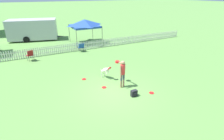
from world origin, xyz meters
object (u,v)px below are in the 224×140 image
at_px(leaping_dog, 105,70).
at_px(backpack_on_grass, 134,93).
at_px(handler_person, 122,70).
at_px(frisbee_near_dog, 152,93).
at_px(frisbee_near_handler, 84,79).
at_px(folding_chair_blue_left, 81,47).
at_px(folding_chair_center, 30,55).
at_px(equipment_trailer, 33,29).
at_px(frisbee_midfield, 104,87).
at_px(canopy_tent_main, 85,23).

bearing_deg(leaping_dog, backpack_on_grass, 84.61).
xyz_separation_m(handler_person, leaping_dog, (-0.39, 1.42, -0.48)).
bearing_deg(frisbee_near_dog, backpack_on_grass, 169.57).
bearing_deg(frisbee_near_dog, frisbee_near_handler, 129.87).
bearing_deg(handler_person, frisbee_near_dog, -67.33).
xyz_separation_m(frisbee_near_dog, backpack_on_grass, (-1.04, 0.19, 0.16)).
xyz_separation_m(folding_chair_blue_left, folding_chair_center, (-4.43, -0.47, 0.07)).
distance_m(leaping_dog, equipment_trailer, 13.44).
bearing_deg(leaping_dog, frisbee_midfield, 45.97).
bearing_deg(folding_chair_center, frisbee_midfield, 98.45).
bearing_deg(handler_person, canopy_tent_main, 67.69).
distance_m(handler_person, equipment_trailer, 14.90).
xyz_separation_m(frisbee_midfield, folding_chair_blue_left, (1.00, 7.19, 0.47)).
height_order(leaping_dog, backpack_on_grass, leaping_dog).
height_order(frisbee_near_dog, equipment_trailer, equipment_trailer).
distance_m(frisbee_near_handler, equipment_trailer, 12.77).
xyz_separation_m(frisbee_near_dog, folding_chair_blue_left, (-1.08, 8.95, 0.47)).
bearing_deg(canopy_tent_main, folding_chair_center, -150.62).
bearing_deg(frisbee_near_dog, equipment_trailer, 105.99).
bearing_deg(leaping_dog, frisbee_near_dog, 102.75).
height_order(handler_person, equipment_trailer, equipment_trailer).
height_order(handler_person, folding_chair_blue_left, handler_person).
bearing_deg(backpack_on_grass, equipment_trailer, 102.62).
xyz_separation_m(frisbee_near_handler, canopy_tent_main, (3.11, 8.45, 2.12)).
xyz_separation_m(leaping_dog, frisbee_near_dog, (1.47, -2.85, -0.54)).
xyz_separation_m(leaping_dog, frisbee_near_handler, (-1.31, 0.48, -0.54)).
relative_size(leaping_dog, frisbee_near_dog, 3.99).
bearing_deg(frisbee_near_handler, frisbee_near_dog, -50.13).
bearing_deg(frisbee_near_handler, equipment_trailer, 98.07).
height_order(frisbee_near_handler, frisbee_near_dog, same).
xyz_separation_m(leaping_dog, backpack_on_grass, (0.43, -2.65, -0.38)).
relative_size(frisbee_midfield, folding_chair_blue_left, 0.33).
bearing_deg(equipment_trailer, frisbee_near_dog, -60.64).
height_order(frisbee_midfield, folding_chair_center, folding_chair_center).
distance_m(leaping_dog, frisbee_near_dog, 3.25).
bearing_deg(frisbee_midfield, backpack_on_grass, -56.46).
bearing_deg(leaping_dog, canopy_tent_main, -115.93).
relative_size(frisbee_midfield, equipment_trailer, 0.04).
bearing_deg(equipment_trailer, backpack_on_grass, -64.01).
bearing_deg(frisbee_midfield, equipment_trailer, 99.93).
bearing_deg(frisbee_midfield, leaping_dog, 60.49).
height_order(frisbee_midfield, canopy_tent_main, canopy_tent_main).
distance_m(frisbee_near_dog, folding_chair_center, 10.13).
height_order(frisbee_near_dog, backpack_on_grass, backpack_on_grass).
bearing_deg(handler_person, folding_chair_blue_left, 75.45).
height_order(frisbee_midfield, folding_chair_blue_left, folding_chair_blue_left).
bearing_deg(frisbee_midfield, frisbee_near_dog, -40.24).
bearing_deg(folding_chair_blue_left, leaping_dog, 90.30).
xyz_separation_m(handler_person, canopy_tent_main, (1.41, 10.35, 1.10)).
height_order(folding_chair_blue_left, equipment_trailer, equipment_trailer).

